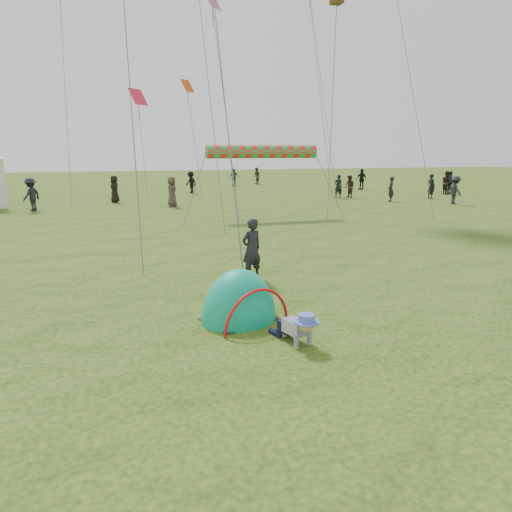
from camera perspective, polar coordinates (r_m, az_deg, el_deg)
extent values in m
plane|color=#19360E|center=(8.18, 4.75, -10.55)|extent=(140.00, 140.00, 0.00)
ellipsoid|color=#048557|center=(9.13, -2.12, -7.92)|extent=(1.95, 1.80, 2.04)
imported|color=black|center=(11.67, -0.55, 0.86)|extent=(0.68, 0.57, 1.60)
imported|color=black|center=(32.68, 10.23, 8.56)|extent=(0.64, 0.47, 1.61)
imported|color=black|center=(37.69, 22.73, 8.45)|extent=(0.78, 0.94, 1.75)
imported|color=#283646|center=(37.94, 23.08, 8.43)|extent=(0.68, 1.09, 1.72)
imported|color=black|center=(36.24, -8.13, 9.11)|extent=(1.10, 1.24, 1.66)
imported|color=black|center=(30.67, -17.25, 7.99)|extent=(0.71, 0.93, 1.70)
imported|color=black|center=(31.03, 16.50, 8.00)|extent=(0.56, 0.68, 1.61)
imported|color=#352620|center=(32.78, 11.61, 8.49)|extent=(0.70, 0.85, 1.58)
imported|color=#252F39|center=(43.08, -2.77, 9.79)|extent=(1.01, 0.65, 1.60)
imported|color=black|center=(31.00, 23.65, 7.56)|extent=(0.84, 1.22, 1.73)
imported|color=#42392D|center=(27.63, -10.47, 7.91)|extent=(0.79, 0.98, 1.75)
imported|color=black|center=(33.86, 21.06, 8.13)|extent=(0.46, 0.65, 1.69)
imported|color=#463C2F|center=(45.12, 0.08, 9.98)|extent=(0.74, 0.88, 1.63)
imported|color=black|center=(40.16, 13.04, 9.34)|extent=(0.80, 1.10, 1.74)
imported|color=black|center=(27.95, -26.28, 6.89)|extent=(1.17, 1.34, 1.80)
cylinder|color=red|center=(22.97, 0.78, 12.91)|extent=(5.57, 0.64, 0.64)
plane|color=#E51F40|center=(33.91, -14.54, 18.71)|extent=(1.36, 1.36, 1.11)
plane|color=#D659A3|center=(26.16, -5.47, 29.20)|extent=(1.06, 1.06, 0.86)
plane|color=#D84B0A|center=(36.47, -8.57, 20.30)|extent=(1.14, 1.14, 0.93)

